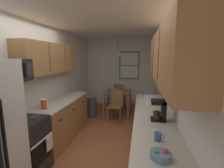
% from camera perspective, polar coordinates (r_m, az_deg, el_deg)
% --- Properties ---
extents(ground_plane, '(12.00, 12.00, 0.00)m').
position_cam_1_polar(ground_plane, '(4.04, -1.97, -17.78)').
color(ground_plane, brown).
extents(wall_left, '(0.10, 9.00, 2.55)m').
position_cam_1_polar(wall_left, '(4.14, -20.68, 0.88)').
color(wall_left, silver).
rests_on(wall_left, ground).
extents(wall_right, '(0.10, 9.00, 2.55)m').
position_cam_1_polar(wall_right, '(3.60, 19.41, -0.27)').
color(wall_right, silver).
rests_on(wall_right, ground).
extents(wall_back, '(4.40, 0.10, 2.55)m').
position_cam_1_polar(wall_back, '(6.23, 3.14, 4.24)').
color(wall_back, silver).
rests_on(wall_back, ground).
extents(ceiling_slab, '(4.40, 9.00, 0.08)m').
position_cam_1_polar(ceiling_slab, '(3.66, -2.22, 21.13)').
color(ceiling_slab, white).
extents(stove_range, '(0.66, 0.64, 1.10)m').
position_cam_1_polar(stove_range, '(3.00, -29.25, -19.30)').
color(stove_range, black).
rests_on(stove_range, ground).
extents(microwave_over_range, '(0.39, 0.58, 0.33)m').
position_cam_1_polar(microwave_over_range, '(2.74, -33.15, 4.01)').
color(microwave_over_range, black).
extents(counter_left, '(0.64, 1.85, 0.90)m').
position_cam_1_polar(counter_left, '(3.94, -17.58, -11.79)').
color(counter_left, olive).
rests_on(counter_left, ground).
extents(upper_cabinets_left, '(0.33, 1.93, 0.62)m').
position_cam_1_polar(upper_cabinets_left, '(3.71, -20.98, 8.61)').
color(upper_cabinets_left, olive).
extents(counter_right, '(0.64, 3.14, 0.90)m').
position_cam_1_polar(counter_right, '(2.94, 14.30, -19.36)').
color(counter_right, olive).
rests_on(counter_right, ground).
extents(upper_cabinets_right, '(0.33, 2.82, 0.73)m').
position_cam_1_polar(upper_cabinets_right, '(2.54, 18.91, 9.21)').
color(upper_cabinets_right, olive).
extents(dining_table, '(0.82, 0.80, 0.75)m').
position_cam_1_polar(dining_table, '(5.26, 1.96, -4.02)').
color(dining_table, brown).
rests_on(dining_table, ground).
extents(dining_chair_near, '(0.44, 0.44, 0.90)m').
position_cam_1_polar(dining_chair_near, '(4.71, 1.50, -7.15)').
color(dining_chair_near, brown).
rests_on(dining_chair_near, ground).
extents(dining_chair_far, '(0.42, 0.42, 0.90)m').
position_cam_1_polar(dining_chair_far, '(5.88, 2.54, -3.74)').
color(dining_chair_far, brown).
rests_on(dining_chair_far, ground).
extents(pendant_light, '(0.28, 0.28, 0.65)m').
position_cam_1_polar(pendant_light, '(5.12, 2.05, 10.68)').
color(pendant_light, black).
extents(back_window, '(0.75, 0.05, 1.04)m').
position_cam_1_polar(back_window, '(6.10, 6.18, 6.59)').
color(back_window, brown).
extents(trash_bin, '(0.29, 0.29, 0.60)m').
position_cam_1_polar(trash_bin, '(5.07, -7.16, -8.35)').
color(trash_bin, '#3F3F42').
rests_on(trash_bin, ground).
extents(storage_canister, '(0.10, 0.10, 0.19)m').
position_cam_1_polar(storage_canister, '(3.26, -23.22, -6.54)').
color(storage_canister, '#D84C19').
rests_on(storage_canister, counter_left).
extents(dish_towel, '(0.02, 0.16, 0.24)m').
position_cam_1_polar(dish_towel, '(2.90, -21.46, -19.01)').
color(dish_towel, beige).
extents(coffee_maker, '(0.22, 0.18, 0.32)m').
position_cam_1_polar(coffee_maker, '(2.56, 16.93, -8.84)').
color(coffee_maker, black).
rests_on(coffee_maker, counter_right).
extents(mug_by_coffeemaker, '(0.12, 0.08, 0.10)m').
position_cam_1_polar(mug_by_coffeemaker, '(2.02, 16.11, -17.60)').
color(mug_by_coffeemaker, '#335999').
rests_on(mug_by_coffeemaker, counter_right).
extents(fruit_bowl, '(0.20, 0.20, 0.09)m').
position_cam_1_polar(fruit_bowl, '(1.73, 16.98, -22.99)').
color(fruit_bowl, '#597F9E').
rests_on(fruit_bowl, counter_right).
extents(dish_rack, '(0.28, 0.34, 0.10)m').
position_cam_1_polar(dish_rack, '(3.63, 13.75, -5.17)').
color(dish_rack, silver).
rests_on(dish_rack, counter_right).
extents(table_serving_bowl, '(0.18, 0.18, 0.06)m').
position_cam_1_polar(table_serving_bowl, '(5.30, 1.39, -2.17)').
color(table_serving_bowl, '#E0D14C').
rests_on(table_serving_bowl, dining_table).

